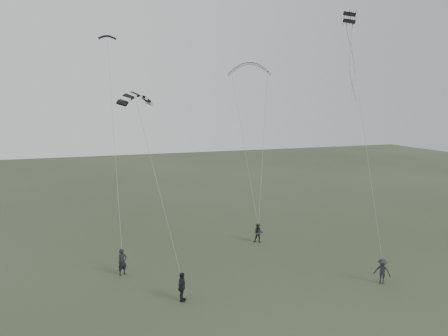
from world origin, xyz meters
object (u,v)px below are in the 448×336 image
object	(u,v)px
kite_box	(349,18)
kite_striped	(136,94)
flyer_right	(258,233)
flyer_center	(182,287)
kite_dark_small	(107,36)
flyer_far	(382,271)
flyer_left	(122,262)
kite_pale_large	(250,64)

from	to	relation	value
kite_box	kite_striped	bearing A→B (deg)	154.99
flyer_right	flyer_center	distance (m)	11.66
flyer_right	kite_striped	bearing A→B (deg)	-128.42
kite_dark_small	kite_box	bearing A→B (deg)	-33.31
flyer_right	flyer_center	world-z (taller)	flyer_center
kite_dark_small	kite_box	size ratio (longest dim) A/B	1.91
kite_dark_small	kite_striped	size ratio (longest dim) A/B	0.51
flyer_center	flyer_far	world-z (taller)	flyer_center
flyer_left	kite_dark_small	distance (m)	16.74
flyer_right	flyer_center	bearing A→B (deg)	-107.24
kite_striped	flyer_left	bearing A→B (deg)	92.99
flyer_right	kite_pale_large	size ratio (longest dim) A/B	0.37
flyer_far	kite_striped	world-z (taller)	kite_striped
kite_dark_small	kite_striped	xyz separation A→B (m)	(0.86, -8.04, -4.42)
flyer_center	kite_dark_small	size ratio (longest dim) A/B	1.30
flyer_right	kite_pale_large	bearing A→B (deg)	101.69
kite_box	kite_pale_large	bearing A→B (deg)	78.05
kite_pale_large	kite_box	distance (m)	13.99
kite_box	flyer_left	bearing A→B (deg)	151.05
flyer_right	flyer_center	size ratio (longest dim) A/B	0.92
flyer_right	kite_striped	world-z (taller)	kite_striped
flyer_far	kite_pale_large	xyz separation A→B (m)	(-1.79, 17.47, 13.95)
flyer_far	kite_striped	size ratio (longest dim) A/B	0.63
flyer_right	flyer_far	xyz separation A→B (m)	(4.06, -9.93, 0.03)
flyer_far	kite_box	bearing A→B (deg)	150.15
kite_pale_large	flyer_center	bearing A→B (deg)	-102.84
flyer_center	kite_pale_large	world-z (taller)	kite_pale_large
flyer_center	kite_box	xyz separation A→B (m)	(11.76, 1.87, 15.77)
kite_pale_large	kite_box	bearing A→B (deg)	-64.03
flyer_left	kite_box	xyz separation A→B (m)	(14.52, -3.16, 15.75)
flyer_left	flyer_center	world-z (taller)	flyer_left
kite_striped	kite_pale_large	bearing A→B (deg)	5.49
kite_dark_small	flyer_right	bearing A→B (deg)	-17.27
flyer_center	flyer_far	distance (m)	12.53
kite_dark_small	kite_pale_large	distance (m)	13.80
flyer_center	kite_pale_large	bearing A→B (deg)	-1.36
flyer_far	kite_pale_large	world-z (taller)	kite_pale_large
flyer_center	kite_pale_large	size ratio (longest dim) A/B	0.41
flyer_left	kite_dark_small	bearing A→B (deg)	65.10
kite_dark_small	kite_striped	bearing A→B (deg)	-82.26
flyer_right	kite_box	bearing A→B (deg)	-33.02
flyer_right	kite_dark_small	distance (m)	19.23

